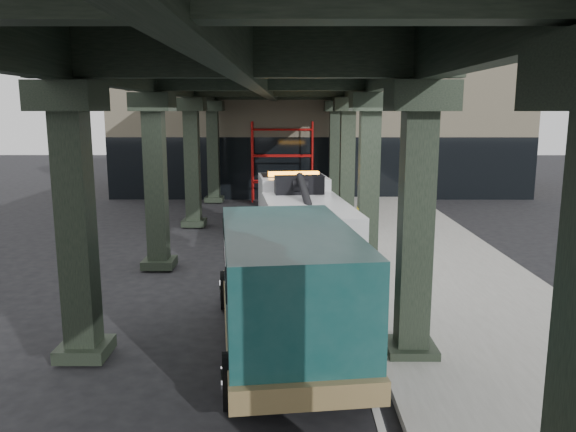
{
  "coord_description": "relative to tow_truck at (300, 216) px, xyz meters",
  "views": [
    {
      "loc": [
        0.38,
        -13.7,
        4.5
      ],
      "look_at": [
        0.33,
        1.26,
        1.7
      ],
      "focal_mm": 35.0,
      "sensor_mm": 36.0,
      "label": 1
    }
  ],
  "objects": [
    {
      "name": "ground",
      "position": [
        -0.71,
        -3.42,
        -1.28
      ],
      "size": [
        90.0,
        90.0,
        0.0
      ],
      "primitive_type": "plane",
      "color": "black",
      "rests_on": "ground"
    },
    {
      "name": "towed_van",
      "position": [
        -0.4,
        -7.11,
        0.04
      ],
      "size": [
        3.08,
        6.32,
        2.47
      ],
      "rotation": [
        0.0,
        0.0,
        0.13
      ],
      "color": "#113D3C",
      "rests_on": "ground"
    },
    {
      "name": "scaffolding",
      "position": [
        -0.71,
        11.23,
        0.82
      ],
      "size": [
        3.08,
        0.88,
        4.0
      ],
      "color": "#B6100E",
      "rests_on": "ground"
    },
    {
      "name": "viaduct",
      "position": [
        -1.11,
        -1.42,
        4.18
      ],
      "size": [
        7.4,
        32.0,
        6.4
      ],
      "color": "black",
      "rests_on": "ground"
    },
    {
      "name": "lane_stripe",
      "position": [
        0.99,
        -1.42,
        -1.28
      ],
      "size": [
        0.12,
        38.0,
        0.01
      ],
      "primitive_type": "cube",
      "color": "silver",
      "rests_on": "ground"
    },
    {
      "name": "tow_truck",
      "position": [
        0.0,
        0.0,
        0.0
      ],
      "size": [
        3.12,
        8.22,
        2.63
      ],
      "rotation": [
        0.0,
        0.0,
        0.12
      ],
      "color": "black",
      "rests_on": "ground"
    },
    {
      "name": "building",
      "position": [
        1.29,
        16.58,
        2.72
      ],
      "size": [
        22.0,
        10.0,
        8.0
      ],
      "primitive_type": "cube",
      "color": "#C6B793",
      "rests_on": "ground"
    },
    {
      "name": "sidewalk",
      "position": [
        3.79,
        -1.42,
        -1.21
      ],
      "size": [
        5.0,
        40.0,
        0.15
      ],
      "primitive_type": "cube",
      "color": "gray",
      "rests_on": "ground"
    }
  ]
}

